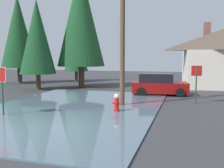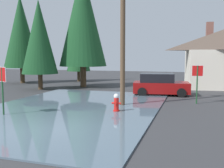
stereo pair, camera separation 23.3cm
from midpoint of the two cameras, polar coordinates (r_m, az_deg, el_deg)
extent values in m
cube|color=#38383A|center=(10.51, -13.89, -10.05)|extent=(80.00, 80.00, 0.10)
cube|color=slate|center=(14.36, -8.34, -5.26)|extent=(9.18, 13.81, 0.06)
cube|color=silver|center=(8.20, -18.65, -14.48)|extent=(3.15, 0.52, 0.01)
cylinder|color=#1E4C28|center=(13.36, -22.35, -1.59)|extent=(0.08, 0.08, 2.32)
cube|color=white|center=(13.28, -22.49, 1.96)|extent=(0.65, 0.29, 0.70)
cube|color=red|center=(13.28, -22.49, 1.96)|extent=(0.62, 0.28, 0.66)
cylinder|color=red|center=(13.36, 1.47, -5.93)|extent=(0.34, 0.34, 0.11)
cylinder|color=red|center=(13.29, 1.47, -4.37)|extent=(0.25, 0.25, 0.63)
sphere|color=white|center=(13.22, 1.47, -2.70)|extent=(0.27, 0.27, 0.27)
cylinder|color=red|center=(13.33, 0.71, -4.19)|extent=(0.11, 0.10, 0.10)
cylinder|color=red|center=(13.23, 2.24, -4.27)|extent=(0.11, 0.10, 0.10)
cylinder|color=red|center=(13.11, 1.25, -4.37)|extent=(0.12, 0.11, 0.12)
cylinder|color=brown|center=(14.87, 2.82, 10.28)|extent=(0.28, 0.28, 7.85)
cylinder|color=#1E4C28|center=(16.34, 18.50, -0.18)|extent=(0.08, 0.08, 2.29)
cube|color=white|center=(16.27, 18.60, 2.76)|extent=(0.65, 0.07, 0.65)
cube|color=red|center=(16.27, 18.60, 2.76)|extent=(0.61, 0.07, 0.61)
cube|color=brown|center=(26.62, 20.80, 10.43)|extent=(0.66, 0.66, 1.98)
cube|color=maroon|center=(19.50, 11.04, -0.72)|extent=(4.23, 2.42, 0.78)
cube|color=black|center=(19.42, 10.14, 1.36)|extent=(2.61, 1.96, 0.63)
cylinder|color=black|center=(20.55, 14.72, -1.15)|extent=(0.67, 0.31, 0.64)
cylinder|color=black|center=(18.72, 15.31, -1.86)|extent=(0.67, 0.31, 0.64)
cylinder|color=black|center=(20.44, 7.11, -1.03)|extent=(0.67, 0.31, 0.64)
cylinder|color=black|center=(18.60, 6.95, -1.73)|extent=(0.67, 0.31, 0.64)
cylinder|color=#4C3823|center=(29.27, -18.79, 1.82)|extent=(0.46, 0.46, 1.65)
cone|color=#194723|center=(29.31, -19.10, 10.78)|extent=(3.66, 3.66, 7.50)
cylinder|color=#4C3823|center=(23.13, -15.11, 0.53)|extent=(0.38, 0.38, 1.36)
cone|color=#194723|center=(23.09, -15.38, 9.93)|extent=(3.03, 3.03, 6.21)
cylinder|color=#4C3823|center=(24.24, -6.04, 1.65)|extent=(0.54, 0.54, 1.95)
cone|color=#194723|center=(24.42, -6.18, 14.39)|extent=(4.32, 4.32, 8.86)
cylinder|color=#4C3823|center=(29.70, -7.07, 1.71)|extent=(0.33, 0.33, 1.19)
cone|color=#1E5128|center=(29.63, -7.15, 8.08)|extent=(2.64, 2.64, 5.40)
camera|label=1|loc=(0.12, -89.52, 0.05)|focal=41.78mm
camera|label=2|loc=(0.12, 90.48, -0.05)|focal=41.78mm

